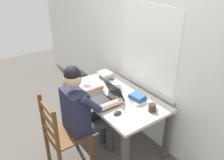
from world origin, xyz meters
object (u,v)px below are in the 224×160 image
object	(u,v)px
wooden_chair	(63,135)
landscape_photo_print	(88,87)
laptop	(107,97)
coffee_mug_dark	(152,108)
desk	(115,102)
book_stack_side	(138,98)
coffee_mug_white	(118,87)
seated_person	(84,110)
book_stack_main	(106,75)
computer_mouse	(118,113)

from	to	relation	value
wooden_chair	landscape_photo_print	size ratio (longest dim) A/B	7.14
laptop	coffee_mug_dark	size ratio (longest dim) A/B	2.75
wooden_chair	laptop	bearing A→B (deg)	85.29
desk	book_stack_side	world-z (taller)	book_stack_side
coffee_mug_white	book_stack_side	world-z (taller)	book_stack_side
wooden_chair	laptop	world-z (taller)	laptop
book_stack_side	wooden_chair	bearing A→B (deg)	-107.41
book_stack_side	desk	bearing A→B (deg)	-155.29
landscape_photo_print	coffee_mug_white	bearing A→B (deg)	29.67
desk	wooden_chair	bearing A→B (deg)	-89.82
desk	coffee_mug_white	size ratio (longest dim) A/B	10.67
desk	seated_person	xyz separation A→B (m)	(0.00, -0.44, 0.06)
seated_person	laptop	xyz separation A→B (m)	(0.05, 0.28, 0.09)
laptop	book_stack_side	bearing A→B (deg)	51.95
coffee_mug_dark	landscape_photo_print	bearing A→B (deg)	-161.96
desk	seated_person	size ratio (longest dim) A/B	1.05
coffee_mug_dark	book_stack_main	bearing A→B (deg)	177.95
wooden_chair	laptop	xyz separation A→B (m)	(0.05, 0.56, 0.31)
seated_person	wooden_chair	bearing A→B (deg)	-90.00
book_stack_main	wooden_chair	bearing A→B (deg)	-63.18
desk	laptop	world-z (taller)	laptop
wooden_chair	computer_mouse	bearing A→B (deg)	56.48
desk	computer_mouse	world-z (taller)	computer_mouse
wooden_chair	coffee_mug_dark	world-z (taller)	wooden_chair
computer_mouse	coffee_mug_dark	size ratio (longest dim) A/B	0.83
laptop	coffee_mug_dark	distance (m)	0.54
seated_person	coffee_mug_white	xyz separation A→B (m)	(-0.09, 0.55, 0.08)
coffee_mug_white	coffee_mug_dark	distance (m)	0.60
seated_person	coffee_mug_white	bearing A→B (deg)	99.43
laptop	landscape_photo_print	xyz separation A→B (m)	(-0.43, -0.01, -0.05)
coffee_mug_white	book_stack_main	bearing A→B (deg)	172.01
laptop	seated_person	bearing A→B (deg)	-99.30
desk	laptop	bearing A→B (deg)	-72.58
book_stack_main	book_stack_side	xyz separation A→B (m)	(0.71, -0.03, -0.01)
laptop	desk	bearing A→B (deg)	107.42
coffee_mug_white	book_stack_main	size ratio (longest dim) A/B	0.60
coffee_mug_white	book_stack_side	xyz separation A→B (m)	(0.35, 0.02, -0.00)
computer_mouse	book_stack_side	world-z (taller)	book_stack_side
seated_person	coffee_mug_dark	bearing A→B (deg)	47.94
book_stack_side	landscape_photo_print	xyz separation A→B (m)	(-0.64, -0.29, -0.04)
wooden_chair	coffee_mug_dark	bearing A→B (deg)	58.97
seated_person	book_stack_side	world-z (taller)	seated_person
laptop	computer_mouse	distance (m)	0.29
seated_person	landscape_photo_print	world-z (taller)	seated_person
seated_person	wooden_chair	world-z (taller)	seated_person
coffee_mug_dark	coffee_mug_white	bearing A→B (deg)	-178.52
computer_mouse	landscape_photo_print	xyz separation A→B (m)	(-0.71, 0.05, -0.02)
desk	laptop	distance (m)	0.22
coffee_mug_dark	book_stack_side	xyz separation A→B (m)	(-0.24, 0.00, -0.00)
computer_mouse	book_stack_main	distance (m)	0.86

